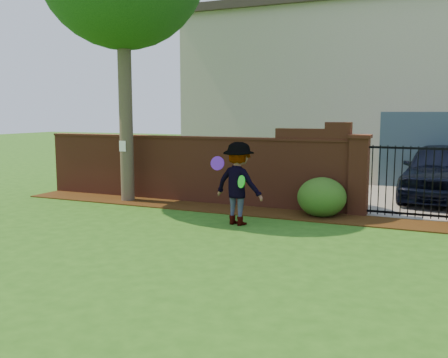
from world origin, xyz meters
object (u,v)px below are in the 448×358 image
at_px(man, 237,184).
at_px(frisbee_green, 241,182).
at_px(frisbee_purple, 218,163).
at_px(car, 440,172).

bearing_deg(man, frisbee_green, 137.22).
bearing_deg(frisbee_purple, man, 22.78).
xyz_separation_m(car, frisbee_green, (-3.73, -5.22, 0.20)).
height_order(frisbee_purple, frisbee_green, frisbee_purple).
bearing_deg(frisbee_green, man, 124.58).
xyz_separation_m(man, frisbee_green, (0.22, -0.31, 0.10)).
height_order(car, man, man).
xyz_separation_m(frisbee_purple, frisbee_green, (0.60, -0.15, -0.34)).
relative_size(man, frisbee_green, 6.70).
relative_size(frisbee_purple, frisbee_green, 1.13).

